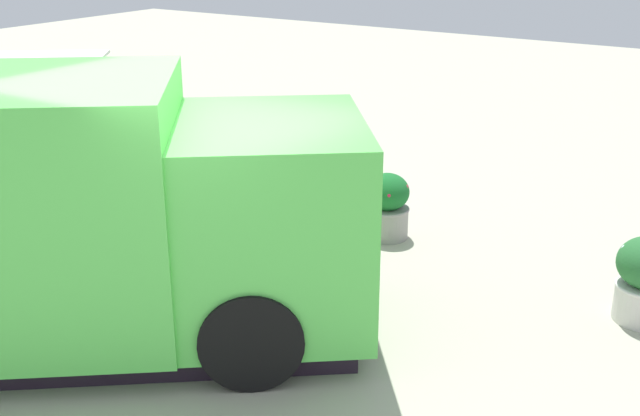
{
  "coord_description": "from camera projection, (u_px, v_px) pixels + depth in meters",
  "views": [
    {
      "loc": [
        4.9,
        4.51,
        3.72
      ],
      "look_at": [
        -1.64,
        0.3,
        0.81
      ],
      "focal_mm": 44.05,
      "sensor_mm": 36.0,
      "label": 1
    }
  ],
  "objects": [
    {
      "name": "planter_flowering_near",
      "position": [
        387.0,
        206.0,
        9.52
      ],
      "size": [
        0.56,
        0.56,
        0.81
      ],
      "color": "gray",
      "rests_on": "ground_plane"
    },
    {
      "name": "food_truck",
      "position": [
        41.0,
        221.0,
        6.94
      ],
      "size": [
        5.04,
        5.63,
        2.44
      ],
      "color": "#59D152",
      "rests_on": "ground_plane"
    },
    {
      "name": "person_customer",
      "position": [
        210.0,
        168.0,
        11.15
      ],
      "size": [
        0.72,
        0.71,
        0.89
      ],
      "color": "navy",
      "rests_on": "ground_plane"
    },
    {
      "name": "ground_plane",
      "position": [
        201.0,
        332.0,
        7.45
      ],
      "size": [
        40.0,
        40.0,
        0.0
      ],
      "primitive_type": "plane",
      "color": "#AFAF96"
    },
    {
      "name": "planter_flowering_side",
      "position": [
        301.0,
        189.0,
        10.37
      ],
      "size": [
        0.51,
        0.51,
        0.64
      ],
      "color": "silver",
      "rests_on": "ground_plane"
    }
  ]
}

